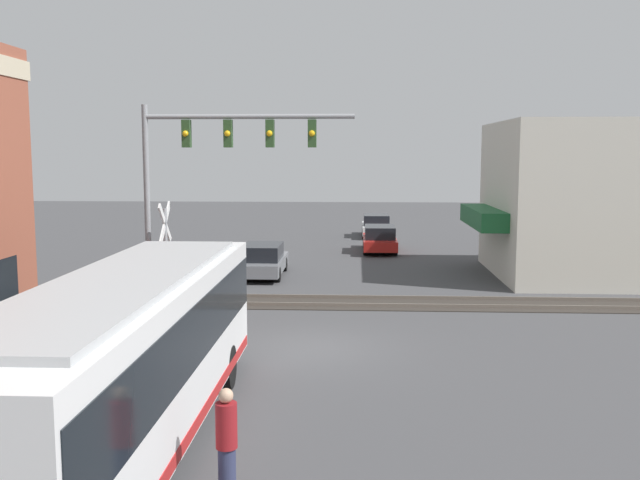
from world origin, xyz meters
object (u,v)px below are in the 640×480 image
at_px(parked_car_red, 380,240).
at_px(crossing_signal, 165,247).
at_px(pedestrian_near_bus, 227,443).
at_px(parked_car_white, 376,226).
at_px(parked_car_grey, 263,261).
at_px(city_bus, 125,357).
at_px(pedestrian_at_crossing, 192,284).

bearing_deg(parked_car_red, crossing_signal, 154.24).
distance_m(parked_car_red, pedestrian_near_bus, 28.81).
distance_m(crossing_signal, parked_car_white, 24.37).
relative_size(crossing_signal, pedestrian_near_bus, 2.10).
height_order(parked_car_grey, parked_car_red, parked_car_red).
xyz_separation_m(city_bus, parked_car_grey, (18.73, -0.00, -1.13)).
distance_m(city_bus, crossing_signal, 11.32).
bearing_deg(crossing_signal, pedestrian_at_crossing, -57.18).
xyz_separation_m(city_bus, pedestrian_near_bus, (-1.67, -2.12, -0.87)).
height_order(city_bus, crossing_signal, crossing_signal).
bearing_deg(city_bus, parked_car_white, -8.98).
distance_m(parked_car_red, parked_car_white, 7.21).
distance_m(parked_car_grey, parked_car_white, 16.35).
xyz_separation_m(parked_car_grey, pedestrian_near_bus, (-20.40, -2.12, 0.26)).
height_order(parked_car_white, pedestrian_at_crossing, pedestrian_at_crossing).
bearing_deg(parked_car_white, parked_car_grey, 160.71).
distance_m(parked_car_grey, parked_car_red, 9.83).
xyz_separation_m(parked_car_white, pedestrian_near_bus, (-35.83, 3.28, 0.25)).
xyz_separation_m(crossing_signal, parked_car_red, (15.87, -7.66, -1.62)).
relative_size(parked_car_grey, pedestrian_at_crossing, 2.47).
bearing_deg(crossing_signal, parked_car_white, -18.35).
distance_m(pedestrian_at_crossing, pedestrian_near_bus, 13.72).
bearing_deg(parked_car_grey, parked_car_white, -19.29).
xyz_separation_m(parked_car_grey, parked_car_white, (15.43, -5.40, 0.00)).
distance_m(city_bus, pedestrian_at_crossing, 11.70).
xyz_separation_m(crossing_signal, parked_car_grey, (7.65, -2.26, -1.62)).
distance_m(parked_car_white, pedestrian_at_crossing, 23.63).
height_order(parked_car_grey, parked_car_white, parked_car_white).
relative_size(city_bus, pedestrian_near_bus, 6.47).
distance_m(city_bus, parked_car_red, 27.51).
xyz_separation_m(crossing_signal, pedestrian_near_bus, (-12.75, -4.38, -1.36)).
bearing_deg(pedestrian_near_bus, pedestrian_at_crossing, 15.32).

